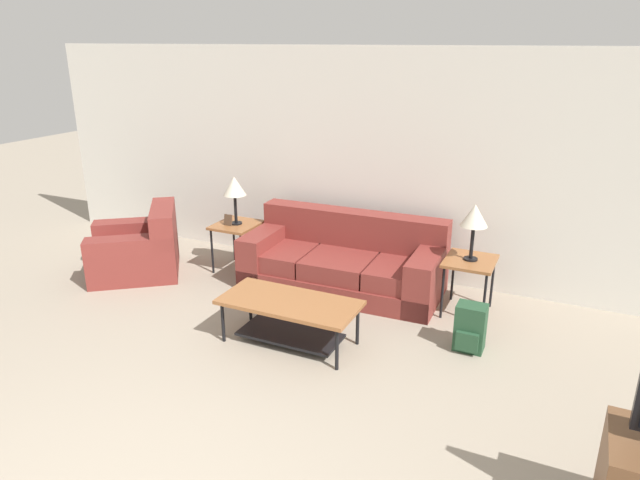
{
  "coord_description": "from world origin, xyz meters",
  "views": [
    {
      "loc": [
        2.16,
        -1.47,
        2.66
      ],
      "look_at": [
        -0.07,
        3.3,
        0.8
      ],
      "focal_mm": 32.0,
      "sensor_mm": 36.0,
      "label": 1
    }
  ],
  "objects": [
    {
      "name": "wall_back",
      "position": [
        0.0,
        4.64,
        1.3
      ],
      "size": [
        9.18,
        0.06,
        2.6
      ],
      "color": "silver",
      "rests_on": "ground_plane"
    },
    {
      "name": "couch",
      "position": [
        -0.1,
        4.01,
        0.29
      ],
      "size": [
        2.21,
        1.01,
        0.82
      ],
      "color": "maroon",
      "rests_on": "ground_plane"
    },
    {
      "name": "armchair",
      "position": [
        -2.49,
        3.37,
        0.28
      ],
      "size": [
        1.34,
        1.33,
        0.8
      ],
      "color": "maroon",
      "rests_on": "ground_plane"
    },
    {
      "name": "coffee_table",
      "position": [
        -0.07,
        2.65,
        0.32
      ],
      "size": [
        1.27,
        0.6,
        0.43
      ],
      "color": "#935B33",
      "rests_on": "ground_plane"
    },
    {
      "name": "side_table_left",
      "position": [
        -1.48,
        3.97,
        0.52
      ],
      "size": [
        0.49,
        0.55,
        0.58
      ],
      "color": "#935B33",
      "rests_on": "ground_plane"
    },
    {
      "name": "side_table_right",
      "position": [
        1.28,
        3.97,
        0.52
      ],
      "size": [
        0.49,
        0.55,
        0.58
      ],
      "color": "#935B33",
      "rests_on": "ground_plane"
    },
    {
      "name": "table_lamp_left",
      "position": [
        -1.48,
        3.97,
        1.03
      ],
      "size": [
        0.27,
        0.27,
        0.57
      ],
      "color": "black",
      "rests_on": "side_table_left"
    },
    {
      "name": "table_lamp_right",
      "position": [
        1.28,
        3.97,
        1.03
      ],
      "size": [
        0.27,
        0.27,
        0.57
      ],
      "color": "black",
      "rests_on": "side_table_right"
    },
    {
      "name": "backpack",
      "position": [
        1.46,
        3.22,
        0.21
      ],
      "size": [
        0.26,
        0.27,
        0.44
      ],
      "color": "#23472D",
      "rests_on": "ground_plane"
    },
    {
      "name": "picture_frame",
      "position": [
        -1.54,
        3.89,
        0.64
      ],
      "size": [
        0.1,
        0.04,
        0.13
      ],
      "color": "#4C3828",
      "rests_on": "side_table_left"
    }
  ]
}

